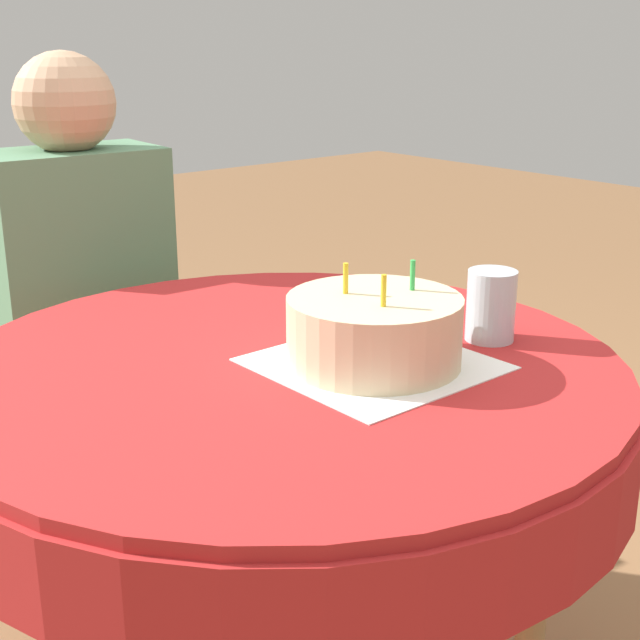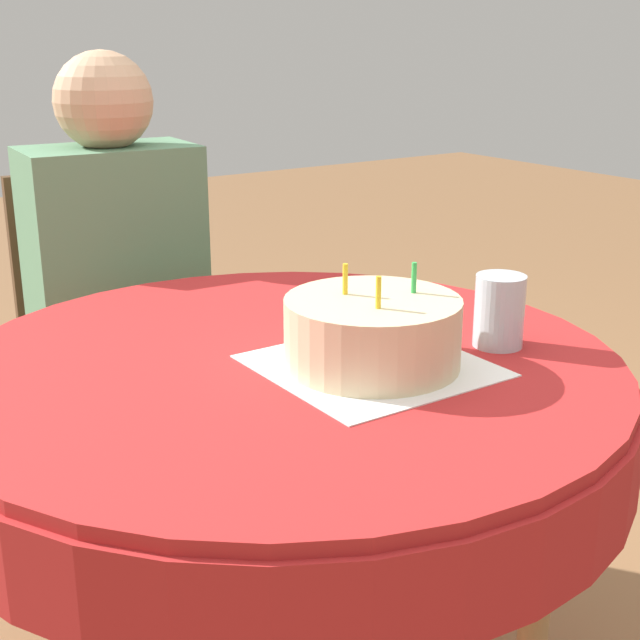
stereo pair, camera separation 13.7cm
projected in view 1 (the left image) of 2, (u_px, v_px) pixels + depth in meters
dining_table at (285, 412)px, 1.42m from camera, size 1.08×1.08×0.75m
chair at (75, 358)px, 2.16m from camera, size 0.47×0.47×0.91m
person at (82, 272)px, 2.01m from camera, size 0.40×0.34×1.20m
napkin at (373, 364)px, 1.37m from camera, size 0.32×0.32×0.00m
birthday_cake at (374, 330)px, 1.35m from camera, size 0.27×0.27×0.15m
drinking_glass at (491, 306)px, 1.46m from camera, size 0.08×0.08×0.12m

